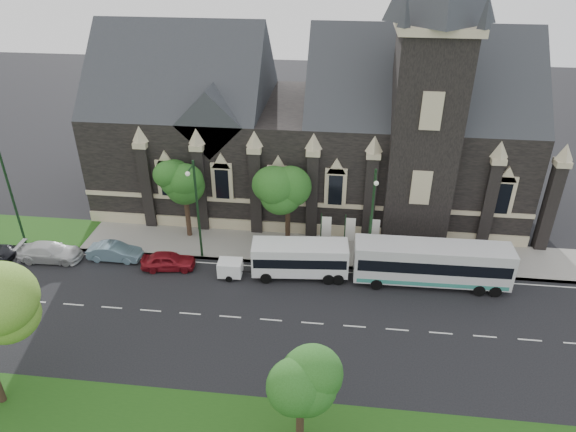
# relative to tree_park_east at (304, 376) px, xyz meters

# --- Properties ---
(ground) EXTENTS (160.00, 160.00, 0.00)m
(ground) POSITION_rel_tree_park_east_xyz_m (-6.18, 9.32, -4.62)
(ground) COLOR black
(ground) RESTS_ON ground
(sidewalk) EXTENTS (80.00, 5.00, 0.15)m
(sidewalk) POSITION_rel_tree_park_east_xyz_m (-6.18, 18.82, -4.54)
(sidewalk) COLOR gray
(sidewalk) RESTS_ON ground
(museum) EXTENTS (40.00, 17.70, 29.90)m
(museum) POSITION_rel_tree_park_east_xyz_m (-1.06, 28.10, 3.55)
(museum) COLOR black
(museum) RESTS_ON ground
(tree_park_east) EXTENTS (3.40, 3.40, 6.28)m
(tree_park_east) POSITION_rel_tree_park_east_xyz_m (0.00, 0.00, 0.00)
(tree_park_east) COLOR black
(tree_park_east) RESTS_ON ground
(tree_walk_right) EXTENTS (4.08, 4.08, 7.80)m
(tree_walk_right) POSITION_rel_tree_park_east_xyz_m (-2.96, 20.04, 1.20)
(tree_walk_right) COLOR black
(tree_walk_right) RESTS_ON ground
(tree_walk_left) EXTENTS (3.91, 3.91, 7.64)m
(tree_walk_left) POSITION_rel_tree_park_east_xyz_m (-11.97, 20.03, 1.12)
(tree_walk_left) COLOR black
(tree_walk_left) RESTS_ON ground
(street_lamp_near) EXTENTS (0.36, 1.88, 9.00)m
(street_lamp_near) POSITION_rel_tree_park_east_xyz_m (3.82, 16.42, 0.49)
(street_lamp_near) COLOR #163219
(street_lamp_near) RESTS_ON ground
(street_lamp_mid) EXTENTS (0.36, 1.88, 9.00)m
(street_lamp_mid) POSITION_rel_tree_park_east_xyz_m (-10.18, 16.42, 0.49)
(street_lamp_mid) COLOR #163219
(street_lamp_mid) RESTS_ON ground
(street_lamp_far) EXTENTS (0.36, 1.88, 9.00)m
(street_lamp_far) POSITION_rel_tree_park_east_xyz_m (-26.18, 16.42, 0.49)
(street_lamp_far) COLOR #163219
(street_lamp_far) RESTS_ON ground
(banner_flag_left) EXTENTS (0.90, 0.10, 4.00)m
(banner_flag_left) POSITION_rel_tree_park_east_xyz_m (0.11, 18.32, -2.24)
(banner_flag_left) COLOR #163219
(banner_flag_left) RESTS_ON ground
(banner_flag_center) EXTENTS (0.90, 0.10, 4.00)m
(banner_flag_center) POSITION_rel_tree_park_east_xyz_m (2.11, 18.32, -2.24)
(banner_flag_center) COLOR #163219
(banner_flag_center) RESTS_ON ground
(banner_flag_right) EXTENTS (0.90, 0.10, 4.00)m
(banner_flag_right) POSITION_rel_tree_park_east_xyz_m (4.11, 18.32, -2.24)
(banner_flag_right) COLOR #163219
(banner_flag_right) RESTS_ON ground
(tour_coach) EXTENTS (12.03, 2.92, 3.50)m
(tour_coach) POSITION_rel_tree_park_east_xyz_m (8.67, 15.16, -2.71)
(tour_coach) COLOR silver
(tour_coach) RESTS_ON ground
(shuttle_bus) EXTENTS (7.78, 3.22, 2.93)m
(shuttle_bus) POSITION_rel_tree_park_east_xyz_m (-1.62, 15.07, -2.92)
(shuttle_bus) COLOR white
(shuttle_bus) RESTS_ON ground
(box_trailer) EXTENTS (2.77, 1.63, 1.47)m
(box_trailer) POSITION_rel_tree_park_east_xyz_m (-7.17, 14.18, -3.79)
(box_trailer) COLOR white
(box_trailer) RESTS_ON ground
(sedan) EXTENTS (4.49, 1.58, 1.48)m
(sedan) POSITION_rel_tree_park_east_xyz_m (-17.41, 15.49, -3.88)
(sedan) COLOR #7394A6
(sedan) RESTS_ON ground
(car_far_red) EXTENTS (4.57, 2.32, 1.49)m
(car_far_red) POSITION_rel_tree_park_east_xyz_m (-12.48, 14.72, -3.87)
(car_far_red) COLOR maroon
(car_far_red) RESTS_ON ground
(car_far_white) EXTENTS (5.38, 2.39, 1.53)m
(car_far_white) POSITION_rel_tree_park_east_xyz_m (-22.79, 14.80, -3.85)
(car_far_white) COLOR silver
(car_far_white) RESTS_ON ground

